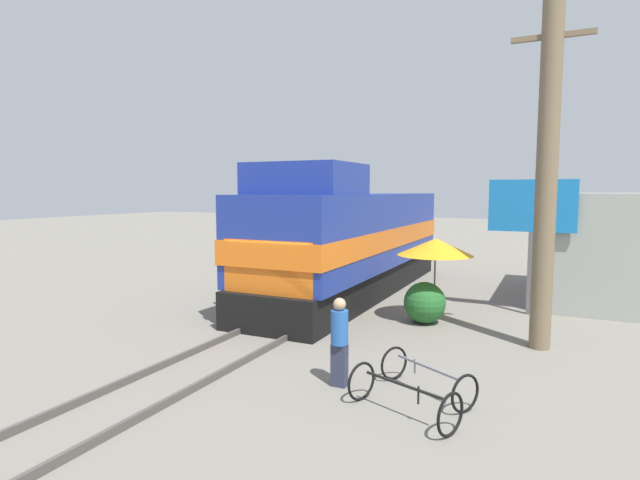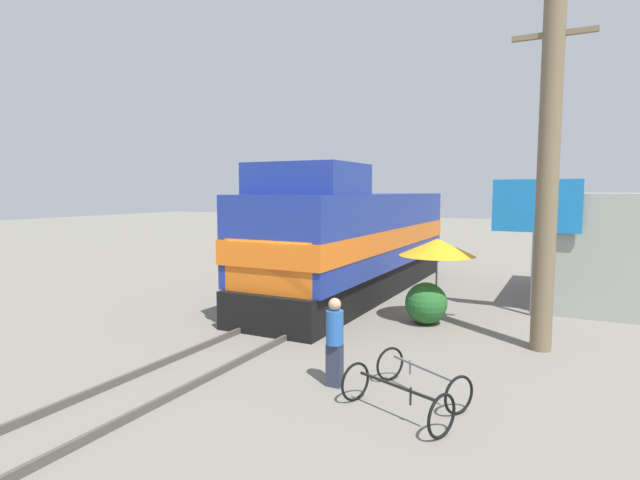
{
  "view_description": "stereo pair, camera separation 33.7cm",
  "coord_description": "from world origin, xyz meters",
  "px_view_note": "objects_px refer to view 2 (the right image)",
  "views": [
    {
      "loc": [
        6.83,
        -12.22,
        3.8
      ],
      "look_at": [
        1.2,
        -0.4,
        2.52
      ],
      "focal_mm": 28.0,
      "sensor_mm": 36.0,
      "label": 1
    },
    {
      "loc": [
        7.13,
        -12.07,
        3.8
      ],
      "look_at": [
        1.2,
        -0.4,
        2.52
      ],
      "focal_mm": 28.0,
      "sensor_mm": 36.0,
      "label": 2
    }
  ],
  "objects_px": {
    "utility_pole": "(548,173)",
    "bicycle": "(395,397)",
    "billboard_sign": "(536,213)",
    "bicycle_spare": "(421,378)",
    "person_bystander": "(335,338)",
    "locomotive": "(353,241)",
    "vendor_umbrella": "(437,247)"
  },
  "relations": [
    {
      "from": "utility_pole",
      "to": "bicycle",
      "type": "relative_size",
      "value": 4.1
    },
    {
      "from": "billboard_sign",
      "to": "bicycle_spare",
      "type": "xyz_separation_m",
      "value": [
        -1.37,
        -7.51,
        -2.79
      ]
    },
    {
      "from": "billboard_sign",
      "to": "person_bystander",
      "type": "height_order",
      "value": "billboard_sign"
    },
    {
      "from": "locomotive",
      "to": "bicycle",
      "type": "relative_size",
      "value": 6.3
    },
    {
      "from": "utility_pole",
      "to": "locomotive",
      "type": "bearing_deg",
      "value": 149.31
    },
    {
      "from": "billboard_sign",
      "to": "bicycle",
      "type": "bearing_deg",
      "value": -100.04
    },
    {
      "from": "locomotive",
      "to": "billboard_sign",
      "type": "height_order",
      "value": "locomotive"
    },
    {
      "from": "person_bystander",
      "to": "bicycle_spare",
      "type": "xyz_separation_m",
      "value": [
        1.64,
        0.3,
        -0.6
      ]
    },
    {
      "from": "vendor_umbrella",
      "to": "bicycle_spare",
      "type": "xyz_separation_m",
      "value": [
        1.06,
        -5.36,
        -1.85
      ]
    },
    {
      "from": "billboard_sign",
      "to": "bicycle_spare",
      "type": "relative_size",
      "value": 2.13
    },
    {
      "from": "person_bystander",
      "to": "bicycle_spare",
      "type": "height_order",
      "value": "person_bystander"
    },
    {
      "from": "utility_pole",
      "to": "bicycle",
      "type": "distance_m",
      "value": 6.66
    },
    {
      "from": "vendor_umbrella",
      "to": "bicycle",
      "type": "bearing_deg",
      "value": -81.93
    },
    {
      "from": "vendor_umbrella",
      "to": "billboard_sign",
      "type": "bearing_deg",
      "value": 41.47
    },
    {
      "from": "utility_pole",
      "to": "person_bystander",
      "type": "xyz_separation_m",
      "value": [
        -3.46,
        -4.29,
        -3.26
      ]
    },
    {
      "from": "bicycle",
      "to": "bicycle_spare",
      "type": "relative_size",
      "value": 1.04
    },
    {
      "from": "vendor_umbrella",
      "to": "bicycle",
      "type": "xyz_separation_m",
      "value": [
        0.91,
        -6.44,
        -1.83
      ]
    },
    {
      "from": "utility_pole",
      "to": "billboard_sign",
      "type": "bearing_deg",
      "value": 97.14
    },
    {
      "from": "vendor_umbrella",
      "to": "person_bystander",
      "type": "height_order",
      "value": "vendor_umbrella"
    },
    {
      "from": "person_bystander",
      "to": "bicycle_spare",
      "type": "distance_m",
      "value": 1.78
    },
    {
      "from": "bicycle",
      "to": "locomotive",
      "type": "bearing_deg",
      "value": 48.76
    },
    {
      "from": "billboard_sign",
      "to": "utility_pole",
      "type": "bearing_deg",
      "value": -82.86
    },
    {
      "from": "utility_pole",
      "to": "bicycle",
      "type": "bearing_deg",
      "value": -111.15
    },
    {
      "from": "utility_pole",
      "to": "billboard_sign",
      "type": "xyz_separation_m",
      "value": [
        -0.44,
        3.52,
        -1.07
      ]
    },
    {
      "from": "bicycle_spare",
      "to": "vendor_umbrella",
      "type": "bearing_deg",
      "value": -137.54
    },
    {
      "from": "person_bystander",
      "to": "bicycle_spare",
      "type": "relative_size",
      "value": 0.9
    },
    {
      "from": "bicycle",
      "to": "utility_pole",
      "type": "bearing_deg",
      "value": 0.43
    },
    {
      "from": "locomotive",
      "to": "billboard_sign",
      "type": "xyz_separation_m",
      "value": [
        6.13,
        -0.38,
        1.15
      ]
    },
    {
      "from": "utility_pole",
      "to": "vendor_umbrella",
      "type": "distance_m",
      "value": 3.77
    },
    {
      "from": "locomotive",
      "to": "vendor_umbrella",
      "type": "relative_size",
      "value": 5.24
    },
    {
      "from": "utility_pole",
      "to": "billboard_sign",
      "type": "distance_m",
      "value": 3.71
    },
    {
      "from": "vendor_umbrella",
      "to": "person_bystander",
      "type": "xyz_separation_m",
      "value": [
        -0.58,
        -5.66,
        -1.24
      ]
    }
  ]
}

